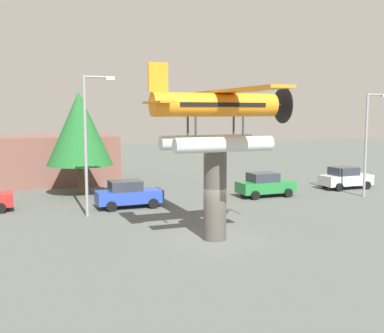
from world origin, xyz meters
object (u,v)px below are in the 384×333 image
Objects in this scene: car_distant_silver at (345,178)px; tree_east at (79,129)px; display_pedestal at (215,195)px; floatplane_monument at (218,115)px; car_far_green at (265,185)px; car_mid_blue at (128,194)px; streetlight_secondary at (368,137)px; streetlight_primary at (89,136)px; storefront_building at (53,160)px.

tree_east reaches higher than car_distant_silver.
display_pedestal is 0.41× the size of floatplane_monument.
car_far_green is at bearing 49.54° from floatplane_monument.
car_mid_blue and car_far_green have the same top height.
car_far_green is 8.20m from streetlight_secondary.
storefront_building is (-0.73, 14.60, -2.70)m from streetlight_primary.
floatplane_monument reaches higher than car_far_green.
car_mid_blue is at bearing -75.02° from storefront_building.
tree_east is at bearing 109.46° from car_mid_blue.
tree_east is at bearing 105.19° from display_pedestal.
car_mid_blue is (-1.99, 9.14, -1.27)m from display_pedestal.
tree_east reaches higher than car_far_green.
storefront_building is (-5.56, 22.00, -3.93)m from floatplane_monument.
streetlight_secondary is (17.19, -2.32, 3.49)m from car_mid_blue.
streetlight_secondary is 25.72m from storefront_building.
car_far_green is 0.56× the size of streetlight_secondary.
car_mid_blue is 13.37m from storefront_building.
car_far_green is at bearing -24.77° from tree_east.
storefront_building reaches higher than car_far_green.
car_far_green is (10.24, 0.29, 0.00)m from car_mid_blue.
streetlight_secondary is 0.72× the size of storefront_building.
streetlight_secondary reaches higher than car_far_green.
streetlight_primary is 14.86m from storefront_building.
tree_east is at bearing 155.23° from car_far_green.
display_pedestal is at bearing -57.55° from streetlight_primary.
floatplane_monument is 1.39× the size of streetlight_secondary.
display_pedestal is 16.80m from streetlight_secondary.
car_distant_silver is (16.10, 10.23, -1.27)m from display_pedestal.
floatplane_monument reaches higher than car_mid_blue.
display_pedestal is 1.03× the size of car_far_green.
streetlight_secondary is (15.06, 6.82, -1.61)m from floatplane_monument.
car_distant_silver is (15.96, 10.23, -5.10)m from floatplane_monument.
storefront_building is (-21.53, 11.77, 1.17)m from car_distant_silver.
streetlight_primary is 1.10× the size of streetlight_secondary.
streetlight_secondary reaches higher than car_mid_blue.
display_pedestal is 0.52× the size of streetlight_primary.
tree_east reaches higher than display_pedestal.
car_distant_silver is 0.55× the size of tree_east.
car_far_green is at bearing 159.43° from streetlight_secondary.
car_mid_blue is 7.52m from tree_east.
floatplane_monument reaches higher than streetlight_primary.
tree_east is at bearing -79.08° from storefront_building.
car_mid_blue is 0.55× the size of tree_east.
floatplane_monument is 13.44m from car_far_green.
storefront_building is at bearing 100.92° from tree_east.
tree_east is (0.60, 7.72, 0.16)m from streetlight_primary.
floatplane_monument is at bearing -56.84° from streetlight_primary.
streetlight_secondary is (15.19, 6.82, 2.21)m from display_pedestal.
floatplane_monument is at bearing -75.81° from storefront_building.
floatplane_monument is 1.00× the size of storefront_building.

